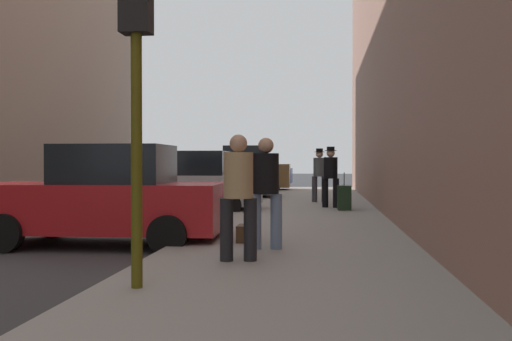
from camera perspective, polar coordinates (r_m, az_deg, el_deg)
sidewalk at (r=10.31m, az=4.07°, el=-7.02°), size 4.00×40.00×0.15m
parked_red_hatchback at (r=10.49m, az=-14.70°, el=-2.66°), size 4.26×2.17×1.79m
parked_silver_sedan at (r=16.42m, az=-6.77°, el=-1.35°), size 4.24×2.14×1.79m
parked_gray_coupe at (r=21.94m, az=-3.34°, el=-0.78°), size 4.24×2.13×1.79m
parked_bronze_suv at (r=27.50m, az=-1.29°, el=-0.06°), size 4.65×2.16×2.25m
parked_blue_sedan at (r=32.92m, az=0.03°, el=-0.22°), size 4.20×2.06×1.79m
fire_hydrant at (r=15.76m, az=-0.67°, el=-2.72°), size 0.42×0.22×0.70m
traffic_light at (r=6.32m, az=-11.87°, el=12.42°), size 0.32×0.32×3.60m
pedestrian_with_fedora at (r=16.77m, az=7.47°, el=-0.33°), size 0.53×0.49×1.78m
pedestrian_with_beanie at (r=19.05m, az=6.36°, el=-0.18°), size 0.50×0.40×1.78m
pedestrian_in_jeans at (r=8.75m, az=0.99°, el=-1.65°), size 0.52×0.45×1.71m
pedestrian_in_tan_coat at (r=7.69m, az=-1.77°, el=-2.01°), size 0.52×0.46×1.71m
rolling_suitcase at (r=16.05m, az=8.80°, el=-2.69°), size 0.38×0.57×1.04m
duffel_bag at (r=9.60m, az=-0.88°, el=-6.31°), size 0.32×0.44×0.28m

